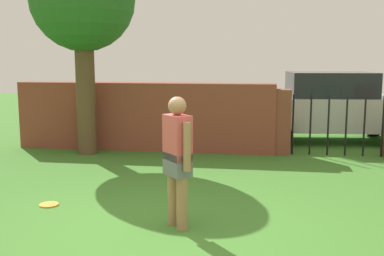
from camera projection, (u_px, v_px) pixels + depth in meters
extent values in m
plane|color=#3D7528|center=(164.00, 232.00, 5.61)|extent=(40.00, 40.00, 0.00)
cube|color=brown|center=(145.00, 116.00, 10.51)|extent=(5.83, 0.50, 1.52)
cylinder|color=brown|center=(86.00, 92.00, 9.98)|extent=(0.41, 0.41, 2.69)
cylinder|color=#9E704C|center=(182.00, 196.00, 5.61)|extent=(0.14, 0.14, 0.85)
cylinder|color=#9E704C|center=(173.00, 192.00, 5.80)|extent=(0.14, 0.14, 0.85)
cube|color=slate|center=(177.00, 164.00, 5.65)|extent=(0.40, 0.42, 0.28)
cube|color=#CC4C4C|center=(177.00, 138.00, 5.60)|extent=(0.40, 0.42, 0.55)
sphere|color=#9E704C|center=(177.00, 106.00, 5.54)|extent=(0.22, 0.22, 0.22)
cylinder|color=#9E704C|center=(187.00, 147.00, 5.42)|extent=(0.09, 0.09, 0.58)
cylinder|color=#9E704C|center=(168.00, 141.00, 5.80)|extent=(0.09, 0.09, 0.58)
cube|color=brown|center=(280.00, 122.00, 10.06)|extent=(0.44, 0.44, 1.40)
cylinder|color=black|center=(293.00, 124.00, 10.03)|extent=(0.04, 0.04, 1.30)
cylinder|color=black|center=(310.00, 125.00, 9.97)|extent=(0.04, 0.04, 1.30)
cylinder|color=black|center=(328.00, 125.00, 9.92)|extent=(0.04, 0.04, 1.30)
cylinder|color=black|center=(346.00, 125.00, 9.86)|extent=(0.04, 0.04, 1.30)
cylinder|color=black|center=(364.00, 126.00, 9.80)|extent=(0.04, 0.04, 1.30)
cylinder|color=black|center=(383.00, 126.00, 9.75)|extent=(0.04, 0.04, 1.30)
cube|color=#B7B7BC|center=(329.00, 113.00, 11.55)|extent=(4.34, 2.09, 0.80)
cube|color=#1E2328|center=(330.00, 84.00, 11.45)|extent=(2.13, 1.68, 0.60)
cylinder|color=black|center=(373.00, 124.00, 12.37)|extent=(0.66, 0.28, 0.64)
cylinder|color=black|center=(270.00, 123.00, 12.53)|extent=(0.66, 0.28, 0.64)
cylinder|color=black|center=(277.00, 133.00, 10.85)|extent=(0.66, 0.28, 0.64)
cylinder|color=orange|center=(49.00, 205.00, 6.62)|extent=(0.27, 0.27, 0.02)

